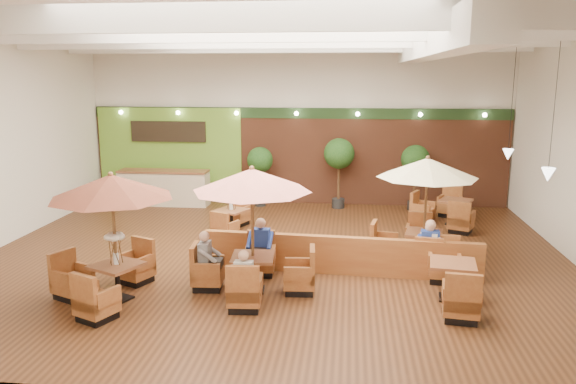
# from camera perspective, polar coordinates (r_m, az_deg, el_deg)

# --- Properties ---
(room) EXTENTS (14.04, 14.00, 5.52)m
(room) POSITION_cam_1_polar(r_m,az_deg,el_deg) (14.08, 0.11, 9.12)
(room) COLOR #381E0F
(room) RESTS_ON ground
(service_counter) EXTENTS (3.00, 0.75, 1.18)m
(service_counter) POSITION_cam_1_polar(r_m,az_deg,el_deg) (19.26, -12.48, 0.42)
(service_counter) COLOR beige
(service_counter) RESTS_ON ground
(booth_divider) EXTENTS (6.10, 0.57, 0.84)m
(booth_divider) POSITION_cam_1_polar(r_m,az_deg,el_deg) (12.40, 5.22, -6.41)
(booth_divider) COLOR brown
(booth_divider) RESTS_ON ground
(table_0) EXTENTS (2.49, 2.65, 2.53)m
(table_0) POSITION_cam_1_polar(r_m,az_deg,el_deg) (11.09, -17.65, -1.68)
(table_0) COLOR brown
(table_0) RESTS_ON ground
(table_1) EXTENTS (2.53, 2.53, 2.57)m
(table_1) POSITION_cam_1_polar(r_m,az_deg,el_deg) (11.06, -3.66, -1.47)
(table_1) COLOR brown
(table_1) RESTS_ON ground
(table_2) EXTENTS (2.42, 2.52, 2.51)m
(table_2) POSITION_cam_1_polar(r_m,az_deg,el_deg) (13.18, 13.64, 0.63)
(table_2) COLOR brown
(table_2) RESTS_ON ground
(table_3) EXTENTS (1.00, 2.42, 1.45)m
(table_3) POSITION_cam_1_polar(r_m,az_deg,el_deg) (15.54, -5.76, -2.41)
(table_3) COLOR brown
(table_3) RESTS_ON ground
(table_4) EXTENTS (0.96, 2.61, 0.96)m
(table_4) POSITION_cam_1_polar(r_m,az_deg,el_deg) (11.47, 16.31, -8.70)
(table_4) COLOR brown
(table_4) RESTS_ON ground
(table_5) EXTENTS (1.88, 2.66, 0.93)m
(table_5) POSITION_cam_1_polar(r_m,az_deg,el_deg) (17.08, 15.69, -2.00)
(table_5) COLOR brown
(table_5) RESTS_ON ground
(topiary_0) EXTENTS (0.85, 0.85, 1.98)m
(topiary_0) POSITION_cam_1_polar(r_m,az_deg,el_deg) (18.52, -2.87, 3.04)
(topiary_0) COLOR black
(topiary_0) RESTS_ON ground
(topiary_1) EXTENTS (0.99, 0.99, 2.30)m
(topiary_1) POSITION_cam_1_polar(r_m,az_deg,el_deg) (18.25, 5.21, 3.63)
(topiary_1) COLOR black
(topiary_1) RESTS_ON ground
(topiary_2) EXTENTS (0.91, 0.91, 2.11)m
(topiary_2) POSITION_cam_1_polar(r_m,az_deg,el_deg) (18.39, 12.80, 3.01)
(topiary_2) COLOR black
(topiary_2) RESTS_ON ground
(diner_0) EXTENTS (0.34, 0.27, 0.71)m
(diner_0) POSITION_cam_1_polar(r_m,az_deg,el_deg) (10.47, -4.48, -8.14)
(diner_0) COLOR silver
(diner_0) RESTS_ON ground
(diner_1) EXTENTS (0.40, 0.32, 0.80)m
(diner_1) POSITION_cam_1_polar(r_m,az_deg,el_deg) (12.21, -2.83, -5.01)
(diner_1) COLOR #233D98
(diner_1) RESTS_ON ground
(diner_2) EXTENTS (0.30, 0.37, 0.76)m
(diner_2) POSITION_cam_1_polar(r_m,az_deg,el_deg) (11.53, -8.21, -6.24)
(diner_2) COLOR gray
(diner_2) RESTS_ON ground
(diner_3) EXTENTS (0.39, 0.32, 0.80)m
(diner_3) POSITION_cam_1_polar(r_m,az_deg,el_deg) (12.56, 14.19, -4.90)
(diner_3) COLOR #233D98
(diner_3) RESTS_ON ground
(diner_4) EXTENTS (0.40, 0.37, 0.74)m
(diner_4) POSITION_cam_1_polar(r_m,az_deg,el_deg) (12.56, 14.18, -5.00)
(diner_4) COLOR silver
(diner_4) RESTS_ON ground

